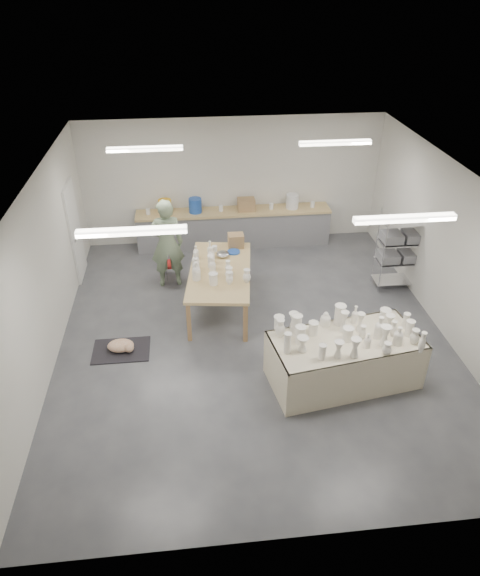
{
  "coord_description": "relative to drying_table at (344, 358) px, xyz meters",
  "views": [
    {
      "loc": [
        -1.07,
        -7.52,
        5.79
      ],
      "look_at": [
        -0.25,
        -0.01,
        1.05
      ],
      "focal_mm": 32.0,
      "sensor_mm": 36.0,
      "label": 1
    }
  ],
  "objects": [
    {
      "name": "back_counter",
      "position": [
        -1.29,
        5.03,
        0.03
      ],
      "size": [
        4.6,
        0.6,
        1.24
      ],
      "color": "tan",
      "rests_on": "ground"
    },
    {
      "name": "potter",
      "position": [
        -2.83,
        3.35,
        0.51
      ],
      "size": [
        0.75,
        0.53,
        1.93
      ],
      "primitive_type": "imported",
      "rotation": [
        0.0,
        0.0,
        3.24
      ],
      "color": "gray",
      "rests_on": "ground"
    },
    {
      "name": "wire_shelf",
      "position": [
        1.92,
        2.75,
        0.46
      ],
      "size": [
        0.88,
        0.48,
        1.8
      ],
      "color": "silver",
      "rests_on": "ground"
    },
    {
      "name": "cat",
      "position": [
        -3.66,
        1.13,
        -0.33
      ],
      "size": [
        0.55,
        0.48,
        0.2
      ],
      "rotation": [
        0.0,
        0.0,
        0.43
      ],
      "color": "white",
      "rests_on": "rug"
    },
    {
      "name": "rug",
      "position": [
        -3.68,
        1.15,
        -0.45
      ],
      "size": [
        1.0,
        0.7,
        0.02
      ],
      "primitive_type": "cube",
      "color": "black",
      "rests_on": "ground"
    },
    {
      "name": "drying_table",
      "position": [
        0.0,
        0.0,
        0.0
      ],
      "size": [
        2.51,
        1.48,
        1.21
      ],
      "rotation": [
        0.0,
        0.0,
        0.16
      ],
      "color": "olive",
      "rests_on": "ground"
    },
    {
      "name": "work_table",
      "position": [
        -1.82,
        2.4,
        0.41
      ],
      "size": [
        1.44,
        2.43,
        1.22
      ],
      "rotation": [
        0.0,
        0.0,
        -0.13
      ],
      "color": "tan",
      "rests_on": "ground"
    },
    {
      "name": "red_stool",
      "position": [
        -2.83,
        3.62,
        -0.15
      ],
      "size": [
        0.41,
        0.41,
        0.35
      ],
      "rotation": [
        0.0,
        0.0,
        0.13
      ],
      "color": "#B3191A",
      "rests_on": "ground"
    },
    {
      "name": "room",
      "position": [
        -1.39,
        1.43,
        1.6
      ],
      "size": [
        8.0,
        8.02,
        3.0
      ],
      "color": "#424449",
      "rests_on": "ground"
    }
  ]
}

